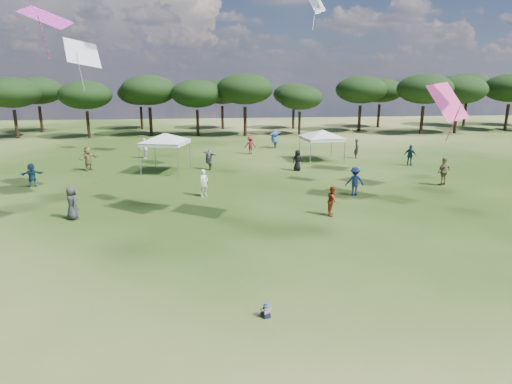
% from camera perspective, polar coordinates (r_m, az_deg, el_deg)
% --- Properties ---
extents(ground, '(140.00, 140.00, 0.00)m').
position_cam_1_polar(ground, '(11.32, 3.74, -21.57)').
color(ground, '#2E4916').
rests_on(ground, ground).
extents(tree_line, '(108.78, 17.63, 7.77)m').
position_cam_1_polar(tree_line, '(56.53, -2.70, 13.37)').
color(tree_line, black).
rests_on(tree_line, ground).
extents(tent_left, '(5.87, 5.87, 3.24)m').
position_cam_1_polar(tent_left, '(32.33, -12.07, 7.47)').
color(tent_left, gray).
rests_on(tent_left, ground).
extents(tent_right, '(6.38, 6.38, 2.93)m').
position_cam_1_polar(tent_right, '(37.02, 8.82, 8.01)').
color(tent_right, gray).
rests_on(tent_right, ground).
extents(toddler, '(0.33, 0.36, 0.45)m').
position_cam_1_polar(toddler, '(12.89, 1.38, -15.53)').
color(toddler, black).
rests_on(toddler, ground).
extents(festival_crowd, '(28.81, 24.18, 1.91)m').
position_cam_1_polar(festival_crowd, '(33.41, -2.53, 4.63)').
color(festival_crowd, navy).
rests_on(festival_crowd, ground).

